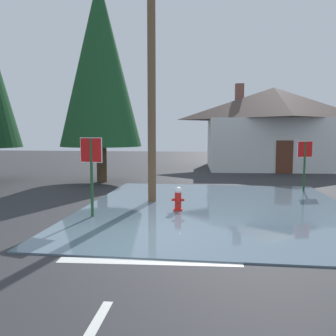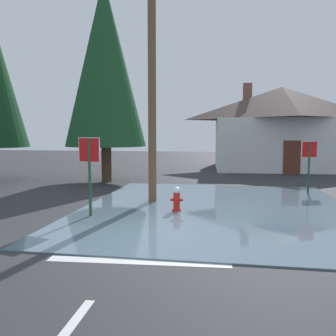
% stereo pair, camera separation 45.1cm
% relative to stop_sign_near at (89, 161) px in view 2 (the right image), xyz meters
% --- Properties ---
extents(ground_plane, '(80.00, 80.00, 0.10)m').
position_rel_stop_sign_near_xyz_m(ground_plane, '(2.17, -1.74, -1.68)').
color(ground_plane, '#2D2D30').
extents(flood_puddle, '(8.45, 9.91, 0.04)m').
position_rel_stop_sign_near_xyz_m(flood_puddle, '(3.53, 1.82, -1.61)').
color(flood_puddle, slate).
rests_on(flood_puddle, ground).
extents(lane_stop_bar, '(3.49, 0.51, 0.01)m').
position_rel_stop_sign_near_xyz_m(lane_stop_bar, '(2.23, -3.24, -1.63)').
color(lane_stop_bar, silver).
rests_on(lane_stop_bar, ground).
extents(stop_sign_near, '(0.69, 0.19, 2.29)m').
position_rel_stop_sign_near_xyz_m(stop_sign_near, '(0.00, 0.00, 0.00)').
color(stop_sign_near, '#1E4C28').
rests_on(stop_sign_near, ground).
extents(fire_hydrant, '(0.39, 0.33, 0.77)m').
position_rel_stop_sign_near_xyz_m(fire_hydrant, '(2.35, 1.11, -1.25)').
color(fire_hydrant, red).
rests_on(fire_hydrant, ground).
extents(utility_pole, '(1.60, 0.28, 8.49)m').
position_rel_stop_sign_near_xyz_m(utility_pole, '(1.30, 2.49, 2.79)').
color(utility_pole, brown).
rests_on(utility_pole, ground).
extents(stop_sign_far, '(0.65, 0.21, 2.10)m').
position_rel_stop_sign_near_xyz_m(stop_sign_far, '(7.16, 5.53, -0.15)').
color(stop_sign_far, '#1E4C28').
rests_on(stop_sign_far, ground).
extents(house, '(9.82, 7.83, 6.01)m').
position_rel_stop_sign_near_xyz_m(house, '(7.54, 15.82, 1.27)').
color(house, silver).
rests_on(house, ground).
extents(pine_tree_mid_left, '(3.96, 3.96, 9.89)m').
position_rel_stop_sign_near_xyz_m(pine_tree_mid_left, '(-2.06, 7.34, 4.19)').
color(pine_tree_mid_left, '#4C3823').
rests_on(pine_tree_mid_left, ground).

